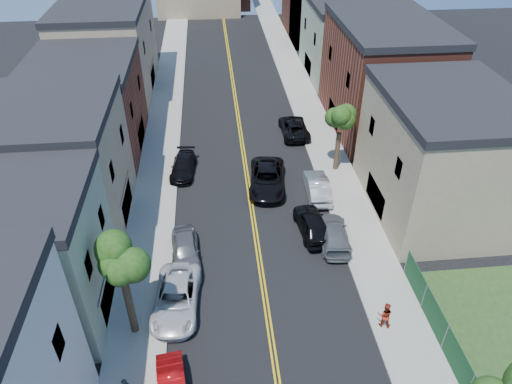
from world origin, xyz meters
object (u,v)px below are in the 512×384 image
object	(u,v)px
grey_car_left	(186,250)
dark_car_right_far	(294,127)
grey_car_right	(334,234)
black_car_left	(183,166)
black_car_right	(312,224)
white_pickup	(176,298)
pedestrian_right	(385,315)
silver_car_right	(317,187)
black_suv_lane	(267,179)

from	to	relation	value
grey_car_left	dark_car_right_far	distance (m)	19.85
grey_car_right	black_car_left	bearing A→B (deg)	-37.82
black_car_left	black_car_right	xyz separation A→B (m)	(9.67, -9.07, 0.15)
grey_car_left	grey_car_right	bearing A→B (deg)	-1.66
white_pickup	grey_car_right	xyz separation A→B (m)	(11.00, 5.07, -0.07)
white_pickup	black_car_right	world-z (taller)	black_car_right
black_car_left	grey_car_right	xyz separation A→B (m)	(11.00, -10.19, 0.04)
black_car_left	pedestrian_right	size ratio (longest dim) A/B	2.66
black_car_right	silver_car_right	size ratio (longest dim) A/B	1.00
grey_car_left	black_car_right	world-z (taller)	black_car_right
grey_car_left	black_car_left	xyz separation A→B (m)	(-0.46, 10.88, -0.10)
white_pickup	pedestrian_right	bearing A→B (deg)	-7.70
grey_car_right	silver_car_right	size ratio (longest dim) A/B	1.02
grey_car_right	dark_car_right_far	size ratio (longest dim) A/B	0.92
black_car_right	dark_car_right_far	bearing A→B (deg)	-99.38
white_pickup	dark_car_right_far	bearing A→B (deg)	67.76
black_car_left	silver_car_right	xyz separation A→B (m)	(11.00, -4.41, 0.13)
grey_car_right	grey_car_left	bearing A→B (deg)	8.73
black_car_left	grey_car_right	world-z (taller)	grey_car_right
grey_car_right	black_car_right	size ratio (longest dim) A/B	1.02
silver_car_right	dark_car_right_far	size ratio (longest dim) A/B	0.90
white_pickup	grey_car_left	world-z (taller)	white_pickup
grey_car_left	dark_car_right_far	bearing A→B (deg)	53.19
silver_car_right	black_car_right	bearing A→B (deg)	76.54
grey_car_left	black_car_right	distance (m)	9.39
black_car_right	silver_car_right	xyz separation A→B (m)	(1.33, 4.66, -0.03)
black_car_right	black_suv_lane	size ratio (longest dim) A/B	0.79
black_car_left	grey_car_right	distance (m)	14.99
dark_car_right_far	black_suv_lane	distance (m)	9.74
white_pickup	black_suv_lane	distance (m)	14.21
pedestrian_right	black_suv_lane	bearing A→B (deg)	-53.00
grey_car_right	dark_car_right_far	world-z (taller)	dark_car_right_far
silver_car_right	white_pickup	bearing A→B (deg)	47.02
silver_car_right	black_suv_lane	xyz separation A→B (m)	(-3.94, 1.49, 0.05)
grey_car_left	silver_car_right	distance (m)	12.37
black_suv_lane	pedestrian_right	xyz separation A→B (m)	(5.14, -15.00, 0.17)
black_suv_lane	black_car_left	bearing A→B (deg)	164.71
black_suv_lane	grey_car_right	bearing A→B (deg)	-54.35
grey_car_left	black_suv_lane	size ratio (longest dim) A/B	0.74
dark_car_right_far	grey_car_left	bearing A→B (deg)	57.62
grey_car_right	black_car_right	distance (m)	1.74
white_pickup	dark_car_right_far	size ratio (longest dim) A/B	1.06
white_pickup	silver_car_right	bearing A→B (deg)	49.23
grey_car_left	black_suv_lane	world-z (taller)	black_suv_lane
grey_car_left	grey_car_right	world-z (taller)	grey_car_left
silver_car_right	black_suv_lane	distance (m)	4.21
dark_car_right_far	black_suv_lane	bearing A→B (deg)	66.42
silver_car_right	grey_car_left	bearing A→B (deg)	33.95
black_car_right	dark_car_right_far	world-z (taller)	black_car_right
grey_car_left	pedestrian_right	xyz separation A→B (m)	(11.74, -7.05, 0.25)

